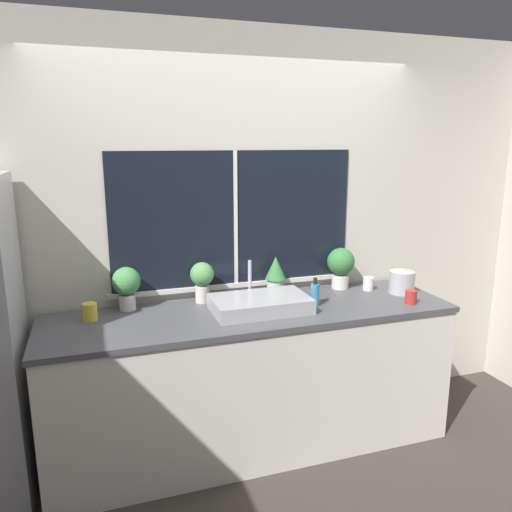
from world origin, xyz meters
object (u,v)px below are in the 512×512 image
at_px(potted_plant_center_right, 276,274).
at_px(soap_bottle, 315,294).
at_px(potted_plant_center_left, 202,278).
at_px(kettle, 402,281).
at_px(sink, 260,304).
at_px(mug_red, 411,297).
at_px(mug_yellow, 90,312).
at_px(potted_plant_far_left, 126,284).
at_px(potted_plant_far_right, 341,265).
at_px(mug_white, 368,284).

bearing_deg(potted_plant_center_right, soap_bottle, -62.67).
relative_size(potted_plant_center_left, kettle, 1.53).
bearing_deg(sink, mug_red, -10.24).
distance_m(potted_plant_center_left, mug_red, 1.37).
xyz_separation_m(potted_plant_center_right, mug_red, (0.77, -0.46, -0.10)).
height_order(potted_plant_center_right, mug_yellow, potted_plant_center_right).
distance_m(potted_plant_far_left, potted_plant_center_right, 0.99).
xyz_separation_m(potted_plant_far_right, soap_bottle, (-0.34, -0.30, -0.10)).
distance_m(sink, mug_red, 1.00).
bearing_deg(mug_red, mug_yellow, 170.62).
xyz_separation_m(sink, potted_plant_center_right, (0.21, 0.28, 0.10)).
distance_m(potted_plant_far_right, mug_white, 0.24).
bearing_deg(soap_bottle, sink, 176.51).
distance_m(potted_plant_far_right, kettle, 0.43).
relative_size(potted_plant_center_right, kettle, 1.54).
bearing_deg(mug_red, soap_bottle, 165.88).
bearing_deg(potted_plant_center_right, potted_plant_center_left, 180.00).
height_order(sink, potted_plant_far_left, same).
bearing_deg(mug_white, potted_plant_center_right, 171.12).
bearing_deg(mug_yellow, soap_bottle, -7.22).
relative_size(sink, potted_plant_far_right, 2.03).
bearing_deg(mug_white, mug_red, -73.30).
height_order(potted_plant_far_right, kettle, potted_plant_far_right).
relative_size(mug_red, mug_white, 0.95).
bearing_deg(potted_plant_center_left, potted_plant_far_left, 180.00).
xyz_separation_m(potted_plant_center_left, potted_plant_center_right, (0.51, 0.00, -0.02)).
bearing_deg(potted_plant_far_right, potted_plant_center_left, 180.00).
bearing_deg(sink, potted_plant_far_left, 160.31).
bearing_deg(sink, mug_yellow, 171.45).
distance_m(potted_plant_center_right, mug_red, 0.90).
distance_m(potted_plant_center_left, potted_plant_far_right, 1.01).
relative_size(sink, potted_plant_far_left, 2.18).
distance_m(potted_plant_center_left, mug_yellow, 0.73).
bearing_deg(potted_plant_center_right, potted_plant_far_left, 180.00).
bearing_deg(kettle, mug_white, 144.09).
bearing_deg(sink, kettle, 2.33).
height_order(potted_plant_far_left, soap_bottle, potted_plant_far_left).
height_order(soap_bottle, mug_white, soap_bottle).
bearing_deg(potted_plant_far_right, potted_plant_far_left, 180.00).
bearing_deg(mug_red, mug_white, 106.70).
relative_size(potted_plant_center_right, mug_yellow, 2.58).
relative_size(potted_plant_far_left, potted_plant_far_right, 0.93).
height_order(potted_plant_far_left, potted_plant_center_right, potted_plant_far_left).
xyz_separation_m(sink, potted_plant_center_left, (-0.30, 0.28, 0.12)).
distance_m(sink, soap_bottle, 0.37).
relative_size(sink, potted_plant_center_right, 2.22).
relative_size(potted_plant_center_left, potted_plant_far_right, 0.91).
height_order(potted_plant_center_right, mug_white, potted_plant_center_right).
xyz_separation_m(mug_yellow, kettle, (2.07, -0.11, 0.03)).
bearing_deg(mug_white, soap_bottle, -158.66).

